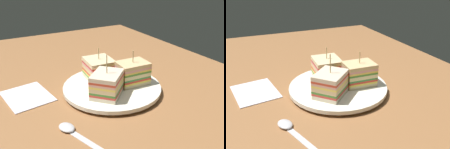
{
  "view_description": "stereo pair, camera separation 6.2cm",
  "coord_description": "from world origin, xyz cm",
  "views": [
    {
      "loc": [
        49.58,
        -28.09,
        30.3
      ],
      "look_at": [
        0.0,
        0.0,
        4.7
      ],
      "focal_mm": 39.54,
      "sensor_mm": 36.0,
      "label": 1
    },
    {
      "loc": [
        52.35,
        -22.5,
        30.3
      ],
      "look_at": [
        0.0,
        0.0,
        4.7
      ],
      "focal_mm": 39.54,
      "sensor_mm": 36.0,
      "label": 2
    }
  ],
  "objects": [
    {
      "name": "chip_pile",
      "position": [
        -0.25,
        -0.9,
        2.49
      ],
      "size": [
        7.24,
        7.04,
        1.82
      ],
      "color": "#E2CF78",
      "rests_on": "plate"
    },
    {
      "name": "napkin",
      "position": [
        -7.77,
        -19.95,
        0.25
      ],
      "size": [
        14.13,
        11.94,
        0.5
      ],
      "primitive_type": "cube",
      "rotation": [
        0.0,
        0.0,
        0.15
      ],
      "color": "white",
      "rests_on": "ground_plane"
    },
    {
      "name": "spoon",
      "position": [
        11.77,
        -15.3,
        0.4
      ],
      "size": [
        15.41,
        7.03,
        1.0
      ],
      "rotation": [
        0.0,
        0.0,
        3.48
      ],
      "color": "silver",
      "rests_on": "ground_plane"
    },
    {
      "name": "sandwich_wedge_0",
      "position": [
        4.02,
        -3.61,
        4.55
      ],
      "size": [
        9.87,
        9.92,
        10.32
      ],
      "rotation": [
        0.0,
        0.0,
        8.62
      ],
      "color": "beige",
      "rests_on": "plate"
    },
    {
      "name": "sandwich_wedge_2",
      "position": [
        -5.31,
        -0.99,
        4.49
      ],
      "size": [
        8.24,
        7.32,
        8.75
      ],
      "rotation": [
        0.0,
        0.0,
        12.5
      ],
      "color": "beige",
      "rests_on": "plate"
    },
    {
      "name": "sandwich_wedge_1",
      "position": [
        1.45,
        5.21,
        4.59
      ],
      "size": [
        6.24,
        8.07,
        8.92
      ],
      "rotation": [
        0.0,
        0.0,
        10.95
      ],
      "color": "beige",
      "rests_on": "plate"
    },
    {
      "name": "ground_plane",
      "position": [
        0.0,
        0.0,
        -0.9
      ],
      "size": [
        129.84,
        83.6,
        1.8
      ],
      "primitive_type": "cube",
      "color": "#946139"
    },
    {
      "name": "plate",
      "position": [
        0.0,
        0.0,
        1.03
      ],
      "size": [
        25.16,
        25.16,
        1.7
      ],
      "color": "white",
      "rests_on": "ground_plane"
    }
  ]
}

